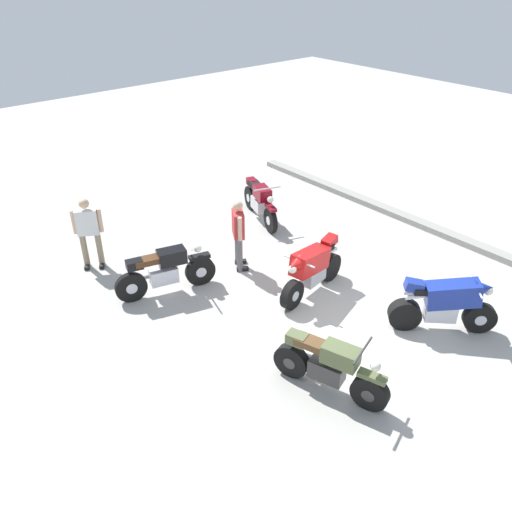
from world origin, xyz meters
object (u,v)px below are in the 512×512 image
at_px(motorcycle_maroon_cruiser, 260,201).
at_px(motorcycle_black_cruiser, 165,271).
at_px(motorcycle_blue_sportbike, 445,303).
at_px(motorcycle_red_sportbike, 312,268).
at_px(person_in_red_shirt, 238,231).
at_px(motorcycle_olive_vintage, 329,367).
at_px(person_in_white_shirt, 88,229).

bearing_deg(motorcycle_maroon_cruiser, motorcycle_black_cruiser, -51.00).
bearing_deg(motorcycle_maroon_cruiser, motorcycle_blue_sportbike, 15.37).
bearing_deg(motorcycle_red_sportbike, person_in_red_shirt, -84.23).
xyz_separation_m(motorcycle_olive_vintage, motorcycle_maroon_cruiser, (-5.30, 3.16, 0.03)).
bearing_deg(person_in_white_shirt, person_in_red_shirt, 80.21).
bearing_deg(motorcycle_maroon_cruiser, motorcycle_red_sportbike, -3.86).
height_order(motorcycle_maroon_cruiser, person_in_red_shirt, person_in_red_shirt).
distance_m(motorcycle_red_sportbike, person_in_red_shirt, 1.82).
height_order(motorcycle_red_sportbike, person_in_red_shirt, person_in_red_shirt).
distance_m(motorcycle_olive_vintage, motorcycle_red_sportbike, 2.73).
bearing_deg(motorcycle_olive_vintage, motorcycle_blue_sportbike, 65.76).
relative_size(motorcycle_red_sportbike, motorcycle_black_cruiser, 0.96).
height_order(motorcycle_red_sportbike, motorcycle_maroon_cruiser, motorcycle_red_sportbike).
distance_m(motorcycle_maroon_cruiser, person_in_red_shirt, 2.44).
relative_size(motorcycle_blue_sportbike, motorcycle_maroon_cruiser, 0.75).
height_order(motorcycle_black_cruiser, motorcycle_maroon_cruiser, same).
relative_size(motorcycle_olive_vintage, person_in_white_shirt, 1.17).
xyz_separation_m(motorcycle_red_sportbike, motorcycle_maroon_cruiser, (-3.21, 1.40, -0.07)).
relative_size(motorcycle_olive_vintage, motorcycle_red_sportbike, 0.98).
bearing_deg(person_in_red_shirt, person_in_white_shirt, 169.68).
height_order(motorcycle_red_sportbike, person_in_white_shirt, person_in_white_shirt).
bearing_deg(motorcycle_black_cruiser, motorcycle_blue_sportbike, -37.55).
distance_m(motorcycle_olive_vintage, person_in_white_shirt, 6.09).
distance_m(motorcycle_red_sportbike, motorcycle_blue_sportbike, 2.60).
height_order(motorcycle_olive_vintage, motorcycle_red_sportbike, motorcycle_red_sportbike).
xyz_separation_m(motorcycle_olive_vintage, motorcycle_blue_sportbike, (0.31, 2.73, 0.11)).
relative_size(motorcycle_olive_vintage, person_in_red_shirt, 1.19).
xyz_separation_m(motorcycle_blue_sportbike, person_in_white_shirt, (-6.28, -3.88, 0.33)).
bearing_deg(motorcycle_olive_vintage, person_in_red_shirt, 144.08).
xyz_separation_m(motorcycle_black_cruiser, person_in_white_shirt, (-1.93, -0.67, 0.40)).
bearing_deg(motorcycle_blue_sportbike, motorcycle_black_cruiser, 171.43).
bearing_deg(person_in_white_shirt, motorcycle_maroon_cruiser, 113.07).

